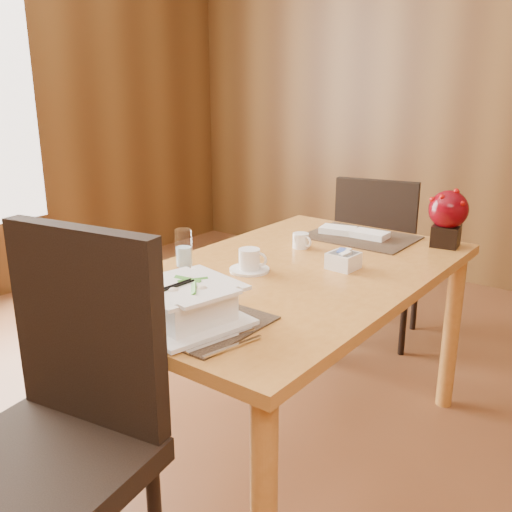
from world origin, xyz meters
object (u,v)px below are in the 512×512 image
Objects in this scene: coffee_cup at (249,262)px; bread_plate at (82,296)px; soup_setting at (186,305)px; far_chair at (378,252)px; near_chair at (56,417)px; creamer_jug at (301,241)px; water_glass at (184,248)px; berry_decor at (448,215)px; sugar_caddy at (343,261)px; dining_table at (290,295)px.

bread_plate is (-0.26, -0.53, -0.03)m from coffee_cup.
far_chair is at bearing 108.87° from soup_setting.
near_chair is at bearing -46.52° from bread_plate.
soup_setting is 0.50m from coffee_cup.
near_chair reaches higher than soup_setting.
soup_setting is 0.85m from creamer_jug.
creamer_jug is at bearing 92.27° from coffee_cup.
berry_decor is at bearing 51.90° from water_glass.
near_chair is at bearing -101.13° from sugar_caddy.
sugar_caddy is (0.26, 0.23, -0.01)m from coffee_cup.
berry_decor reaches higher than soup_setting.
sugar_caddy is 0.09× the size of near_chair.
near_chair is 2.04m from far_chair.
berry_decor reaches higher than bread_plate.
soup_setting is at bearing 7.55° from bread_plate.
dining_table is at bearing -138.68° from sugar_caddy.
soup_setting is 4.08× the size of creamer_jug.
far_chair is at bearing 83.06° from bread_plate.
near_chair is (-0.41, -1.59, -0.28)m from berry_decor.
dining_table is at bearing 59.60° from bread_plate.
berry_decor is at bearing 62.11° from dining_table.
creamer_jug is 0.36× the size of berry_decor.
water_glass is at bearing -128.10° from berry_decor.
bread_plate is at bearing -95.59° from water_glass.
bread_plate is at bearing -92.77° from creamer_jug.
near_chair is (0.26, -0.74, -0.22)m from water_glass.
coffee_cup is at bearing -121.19° from berry_decor.
coffee_cup is at bearing -137.43° from dining_table.
berry_decor reaches higher than sugar_caddy.
near_chair is at bearing -92.99° from soup_setting.
soup_setting is 0.41m from bread_plate.
coffee_cup is 1.01× the size of water_glass.
coffee_cup reaches higher than bread_plate.
coffee_cup is 1.22m from far_chair.
near_chair is (0.30, -0.32, -0.16)m from bread_plate.
near_chair is at bearing -74.62° from creamer_jug.
soup_setting reaches higher than dining_table.
sugar_caddy is at bearing 41.32° from dining_table.
soup_setting is at bearing 65.32° from near_chair.
soup_setting is 0.37× the size of far_chair.
near_chair reaches higher than coffee_cup.
water_glass is at bearing -147.38° from dining_table.
bread_plate is (-0.25, -0.89, -0.03)m from creamer_jug.
coffee_cup is 0.14× the size of near_chair.
soup_setting is 1.48× the size of berry_decor.
dining_table is at bearing 32.62° from water_glass.
dining_table is 0.74m from bread_plate.
creamer_jug is at bearing -140.53° from berry_decor.
water_glass is (-0.36, 0.37, 0.01)m from soup_setting.
bread_plate is (-0.04, -0.42, -0.07)m from water_glass.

